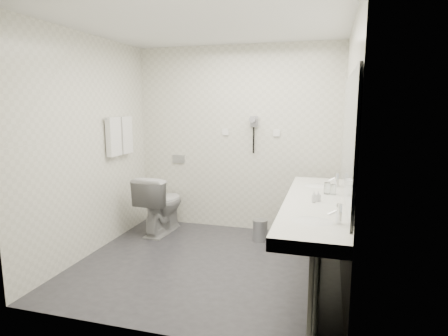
% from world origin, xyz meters
% --- Properties ---
extents(floor, '(2.80, 2.80, 0.00)m').
position_xyz_m(floor, '(0.00, 0.00, 0.00)').
color(floor, '#2D2C31').
rests_on(floor, ground).
extents(ceiling, '(2.80, 2.80, 0.00)m').
position_xyz_m(ceiling, '(0.00, 0.00, 2.50)').
color(ceiling, white).
rests_on(ceiling, wall_back).
extents(wall_back, '(2.80, 0.00, 2.80)m').
position_xyz_m(wall_back, '(0.00, 1.30, 1.25)').
color(wall_back, silver).
rests_on(wall_back, floor).
extents(wall_front, '(2.80, 0.00, 2.80)m').
position_xyz_m(wall_front, '(0.00, -1.30, 1.25)').
color(wall_front, silver).
rests_on(wall_front, floor).
extents(wall_left, '(0.00, 2.60, 2.60)m').
position_xyz_m(wall_left, '(-1.40, 0.00, 1.25)').
color(wall_left, silver).
rests_on(wall_left, floor).
extents(wall_right, '(0.00, 2.60, 2.60)m').
position_xyz_m(wall_right, '(1.40, 0.00, 1.25)').
color(wall_right, silver).
rests_on(wall_right, floor).
extents(vanity_counter, '(0.55, 2.20, 0.10)m').
position_xyz_m(vanity_counter, '(1.12, -0.20, 0.80)').
color(vanity_counter, white).
rests_on(vanity_counter, floor).
extents(vanity_panel, '(0.03, 2.15, 0.75)m').
position_xyz_m(vanity_panel, '(1.15, -0.20, 0.38)').
color(vanity_panel, gray).
rests_on(vanity_panel, floor).
extents(vanity_post_near, '(0.06, 0.06, 0.75)m').
position_xyz_m(vanity_post_near, '(1.18, -1.24, 0.38)').
color(vanity_post_near, silver).
rests_on(vanity_post_near, floor).
extents(vanity_post_far, '(0.06, 0.06, 0.75)m').
position_xyz_m(vanity_post_far, '(1.18, 0.84, 0.38)').
color(vanity_post_far, silver).
rests_on(vanity_post_far, floor).
extents(mirror, '(0.02, 2.20, 1.05)m').
position_xyz_m(mirror, '(1.39, -0.20, 1.45)').
color(mirror, '#B2BCC6').
rests_on(mirror, wall_right).
extents(basin_near, '(0.40, 0.31, 0.05)m').
position_xyz_m(basin_near, '(1.12, -0.85, 0.83)').
color(basin_near, white).
rests_on(basin_near, vanity_counter).
extents(basin_far, '(0.40, 0.31, 0.05)m').
position_xyz_m(basin_far, '(1.12, 0.45, 0.83)').
color(basin_far, white).
rests_on(basin_far, vanity_counter).
extents(faucet_near, '(0.04, 0.04, 0.15)m').
position_xyz_m(faucet_near, '(1.32, -0.85, 0.92)').
color(faucet_near, silver).
rests_on(faucet_near, vanity_counter).
extents(faucet_far, '(0.04, 0.04, 0.15)m').
position_xyz_m(faucet_far, '(1.32, 0.45, 0.92)').
color(faucet_far, silver).
rests_on(faucet_far, vanity_counter).
extents(soap_bottle_a, '(0.05, 0.05, 0.09)m').
position_xyz_m(soap_bottle_a, '(1.15, -0.23, 0.90)').
color(soap_bottle_a, beige).
rests_on(soap_bottle_a, vanity_counter).
extents(soap_bottle_c, '(0.05, 0.05, 0.10)m').
position_xyz_m(soap_bottle_c, '(1.11, -0.28, 0.90)').
color(soap_bottle_c, beige).
rests_on(soap_bottle_c, vanity_counter).
extents(glass_left, '(0.07, 0.07, 0.10)m').
position_xyz_m(glass_left, '(1.28, 0.08, 0.90)').
color(glass_left, silver).
rests_on(glass_left, vanity_counter).
extents(glass_right, '(0.07, 0.07, 0.11)m').
position_xyz_m(glass_right, '(1.23, 0.09, 0.91)').
color(glass_right, silver).
rests_on(glass_right, vanity_counter).
extents(toilet, '(0.50, 0.81, 0.79)m').
position_xyz_m(toilet, '(-0.93, 0.83, 0.40)').
color(toilet, white).
rests_on(toilet, floor).
extents(flush_plate, '(0.18, 0.02, 0.12)m').
position_xyz_m(flush_plate, '(-0.85, 1.29, 0.95)').
color(flush_plate, '#B2B5BA').
rests_on(flush_plate, wall_back).
extents(pedal_bin, '(0.25, 0.25, 0.26)m').
position_xyz_m(pedal_bin, '(0.43, 0.86, 0.13)').
color(pedal_bin, '#B2B5BA').
rests_on(pedal_bin, floor).
extents(bin_lid, '(0.19, 0.19, 0.02)m').
position_xyz_m(bin_lid, '(0.43, 0.86, 0.27)').
color(bin_lid, '#B2B5BA').
rests_on(bin_lid, pedal_bin).
extents(towel_rail, '(0.02, 0.62, 0.02)m').
position_xyz_m(towel_rail, '(-1.35, 0.55, 1.55)').
color(towel_rail, silver).
rests_on(towel_rail, wall_left).
extents(towel_near, '(0.07, 0.24, 0.48)m').
position_xyz_m(towel_near, '(-1.34, 0.41, 1.33)').
color(towel_near, white).
rests_on(towel_near, towel_rail).
extents(towel_far, '(0.07, 0.24, 0.48)m').
position_xyz_m(towel_far, '(-1.34, 0.69, 1.33)').
color(towel_far, white).
rests_on(towel_far, towel_rail).
extents(dryer_cradle, '(0.10, 0.04, 0.14)m').
position_xyz_m(dryer_cradle, '(0.25, 1.27, 1.50)').
color(dryer_cradle, gray).
rests_on(dryer_cradle, wall_back).
extents(dryer_barrel, '(0.08, 0.14, 0.08)m').
position_xyz_m(dryer_barrel, '(0.25, 1.20, 1.53)').
color(dryer_barrel, gray).
rests_on(dryer_barrel, dryer_cradle).
extents(dryer_cord, '(0.02, 0.02, 0.35)m').
position_xyz_m(dryer_cord, '(0.25, 1.26, 1.25)').
color(dryer_cord, black).
rests_on(dryer_cord, dryer_cradle).
extents(switch_plate_a, '(0.09, 0.02, 0.09)m').
position_xyz_m(switch_plate_a, '(-0.15, 1.29, 1.35)').
color(switch_plate_a, white).
rests_on(switch_plate_a, wall_back).
extents(switch_plate_b, '(0.09, 0.02, 0.09)m').
position_xyz_m(switch_plate_b, '(0.55, 1.29, 1.35)').
color(switch_plate_b, white).
rests_on(switch_plate_b, wall_back).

